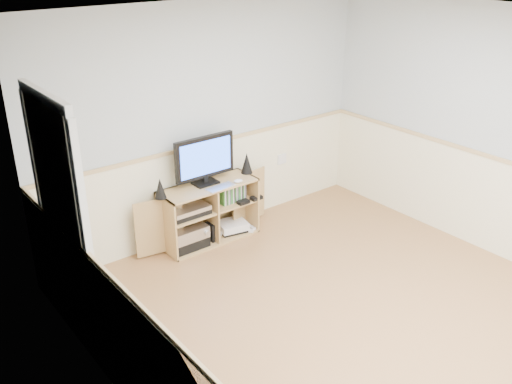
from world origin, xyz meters
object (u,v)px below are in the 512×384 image
at_px(monitor, 205,159).
at_px(game_consoles, 231,227).
at_px(media_cabinet, 207,211).
at_px(keyboard, 221,187).

height_order(monitor, game_consoles, monitor).
height_order(media_cabinet, game_consoles, media_cabinet).
distance_m(media_cabinet, keyboard, 0.38).
bearing_deg(monitor, keyboard, -71.15).
relative_size(media_cabinet, game_consoles, 3.61).
bearing_deg(keyboard, monitor, 103.59).
distance_m(media_cabinet, monitor, 0.60).
xyz_separation_m(media_cabinet, game_consoles, (0.28, -0.06, -0.26)).
distance_m(monitor, keyboard, 0.34).
bearing_deg(monitor, game_consoles, -12.39).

